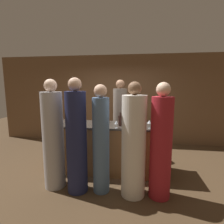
{
  "coord_description": "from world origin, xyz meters",
  "views": [
    {
      "loc": [
        0.59,
        -3.58,
        1.85
      ],
      "look_at": [
        0.07,
        0.1,
        1.29
      ],
      "focal_mm": 28.0,
      "sensor_mm": 36.0,
      "label": 1
    }
  ],
  "objects_px": {
    "wine_bottle_1": "(102,117)",
    "guest_1": "(161,146)",
    "guest_3": "(134,145)",
    "guest_2": "(77,140)",
    "guest_4": "(53,138)",
    "wine_bottle_0": "(120,121)",
    "bartender": "(120,121)",
    "guest_0": "(101,142)"
  },
  "relations": [
    {
      "from": "bartender",
      "to": "guest_4",
      "type": "bearing_deg",
      "value": 57.34
    },
    {
      "from": "wine_bottle_1",
      "to": "guest_1",
      "type": "bearing_deg",
      "value": -39.9
    },
    {
      "from": "guest_4",
      "to": "wine_bottle_0",
      "type": "xyz_separation_m",
      "value": [
        1.14,
        0.62,
        0.23
      ]
    },
    {
      "from": "guest_4",
      "to": "guest_1",
      "type": "bearing_deg",
      "value": -1.49
    },
    {
      "from": "guest_1",
      "to": "wine_bottle_1",
      "type": "xyz_separation_m",
      "value": [
        -1.16,
        0.97,
        0.27
      ]
    },
    {
      "from": "guest_3",
      "to": "guest_2",
      "type": "bearing_deg",
      "value": -178.73
    },
    {
      "from": "guest_1",
      "to": "wine_bottle_0",
      "type": "distance_m",
      "value": 1.02
    },
    {
      "from": "guest_3",
      "to": "wine_bottle_0",
      "type": "xyz_separation_m",
      "value": [
        -0.29,
        0.68,
        0.26
      ]
    },
    {
      "from": "guest_2",
      "to": "wine_bottle_0",
      "type": "bearing_deg",
      "value": 45.96
    },
    {
      "from": "wine_bottle_1",
      "to": "guest_0",
      "type": "bearing_deg",
      "value": -80.36
    },
    {
      "from": "bartender",
      "to": "wine_bottle_0",
      "type": "relative_size",
      "value": 7.19
    },
    {
      "from": "bartender",
      "to": "guest_3",
      "type": "xyz_separation_m",
      "value": [
        0.39,
        -1.69,
        -0.05
      ]
    },
    {
      "from": "guest_4",
      "to": "wine_bottle_0",
      "type": "relative_size",
      "value": 7.07
    },
    {
      "from": "guest_2",
      "to": "wine_bottle_0",
      "type": "relative_size",
      "value": 7.13
    },
    {
      "from": "guest_0",
      "to": "guest_2",
      "type": "height_order",
      "value": "guest_2"
    },
    {
      "from": "guest_1",
      "to": "guest_4",
      "type": "distance_m",
      "value": 1.87
    },
    {
      "from": "wine_bottle_0",
      "to": "guest_0",
      "type": "bearing_deg",
      "value": -112.27
    },
    {
      "from": "bartender",
      "to": "wine_bottle_1",
      "type": "height_order",
      "value": "bartender"
    },
    {
      "from": "guest_4",
      "to": "guest_3",
      "type": "bearing_deg",
      "value": -2.42
    },
    {
      "from": "guest_1",
      "to": "bartender",
      "type": "bearing_deg",
      "value": 116.14
    },
    {
      "from": "guest_3",
      "to": "guest_4",
      "type": "xyz_separation_m",
      "value": [
        -1.43,
        0.06,
        0.03
      ]
    },
    {
      "from": "guest_3",
      "to": "guest_4",
      "type": "relative_size",
      "value": 0.98
    },
    {
      "from": "guest_2",
      "to": "guest_1",
      "type": "bearing_deg",
      "value": 1.35
    },
    {
      "from": "guest_1",
      "to": "guest_2",
      "type": "xyz_separation_m",
      "value": [
        -1.41,
        -0.03,
        0.04
      ]
    },
    {
      "from": "guest_2",
      "to": "wine_bottle_1",
      "type": "height_order",
      "value": "guest_2"
    },
    {
      "from": "bartender",
      "to": "guest_2",
      "type": "distance_m",
      "value": 1.81
    },
    {
      "from": "wine_bottle_1",
      "to": "guest_4",
      "type": "bearing_deg",
      "value": -127.89
    },
    {
      "from": "guest_4",
      "to": "wine_bottle_0",
      "type": "height_order",
      "value": "guest_4"
    },
    {
      "from": "bartender",
      "to": "guest_0",
      "type": "xyz_separation_m",
      "value": [
        -0.17,
        -1.66,
        -0.04
      ]
    },
    {
      "from": "guest_3",
      "to": "wine_bottle_0",
      "type": "distance_m",
      "value": 0.78
    },
    {
      "from": "guest_2",
      "to": "guest_3",
      "type": "distance_m",
      "value": 0.97
    },
    {
      "from": "guest_1",
      "to": "wine_bottle_1",
      "type": "relative_size",
      "value": 6.34
    },
    {
      "from": "guest_2",
      "to": "guest_3",
      "type": "height_order",
      "value": "guest_2"
    },
    {
      "from": "guest_0",
      "to": "wine_bottle_1",
      "type": "distance_m",
      "value": 1.0
    },
    {
      "from": "guest_2",
      "to": "guest_3",
      "type": "relative_size",
      "value": 1.03
    },
    {
      "from": "guest_2",
      "to": "wine_bottle_1",
      "type": "bearing_deg",
      "value": 75.89
    },
    {
      "from": "guest_2",
      "to": "guest_3",
      "type": "bearing_deg",
      "value": 1.27
    },
    {
      "from": "guest_1",
      "to": "wine_bottle_1",
      "type": "height_order",
      "value": "guest_1"
    },
    {
      "from": "wine_bottle_0",
      "to": "guest_4",
      "type": "bearing_deg",
      "value": -151.49
    },
    {
      "from": "wine_bottle_0",
      "to": "wine_bottle_1",
      "type": "bearing_deg",
      "value": 145.22
    },
    {
      "from": "guest_1",
      "to": "guest_3",
      "type": "height_order",
      "value": "guest_3"
    },
    {
      "from": "guest_3",
      "to": "bartender",
      "type": "bearing_deg",
      "value": 102.84
    }
  ]
}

